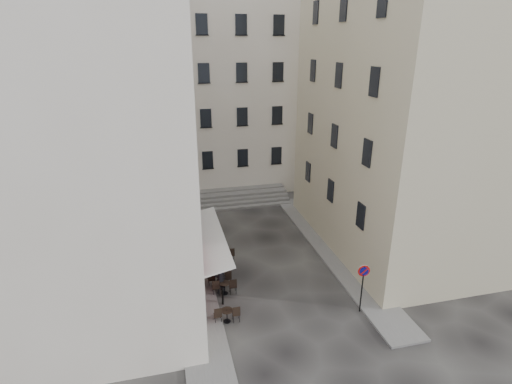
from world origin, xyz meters
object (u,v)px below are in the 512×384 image
object	(u,v)px
no_parking_sign	(363,279)
bistro_table_a	(227,314)
pedestrian	(220,279)
bistro_table_b	(224,287)

from	to	relation	value
no_parking_sign	bistro_table_a	xyz separation A→B (m)	(-6.66, 0.80, -1.44)
no_parking_sign	bistro_table_a	bearing A→B (deg)	-176.82
no_parking_sign	pedestrian	size ratio (longest dim) A/B	1.56
bistro_table_a	bistro_table_b	world-z (taller)	bistro_table_b
bistro_table_b	bistro_table_a	bearing A→B (deg)	-96.35
bistro_table_b	pedestrian	bearing A→B (deg)	138.74
pedestrian	no_parking_sign	bearing A→B (deg)	144.71
no_parking_sign	pedestrian	bearing A→B (deg)	163.70
bistro_table_b	no_parking_sign	bearing A→B (deg)	-25.81
no_parking_sign	pedestrian	world-z (taller)	no_parking_sign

